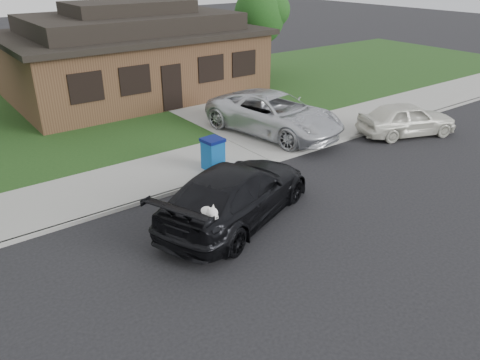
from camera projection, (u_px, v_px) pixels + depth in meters
ground at (247, 241)px, 12.17m from camera, size 120.00×120.00×0.00m
sidewalk at (157, 174)px, 15.77m from camera, size 60.00×3.00×0.12m
curb at (179, 190)px, 14.68m from camera, size 60.00×0.12×0.12m
lawn at (76, 116)px, 21.57m from camera, size 60.00×13.00×0.13m
driveway at (220, 109)px, 22.63m from camera, size 4.50×13.00×0.14m
sedan at (236, 193)px, 12.88m from camera, size 5.95×4.12×1.60m
minivan at (274, 114)px, 18.98m from camera, size 3.77×6.27×1.63m
white_compact at (407, 119)px, 19.22m from camera, size 4.36×2.95×1.38m
recycling_bin at (213, 153)px, 15.84m from camera, size 0.71×0.73×1.09m
house at (133, 55)px, 24.29m from camera, size 12.60×8.60×4.65m
tree_1 at (262, 14)px, 27.57m from camera, size 3.15×3.00×5.25m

